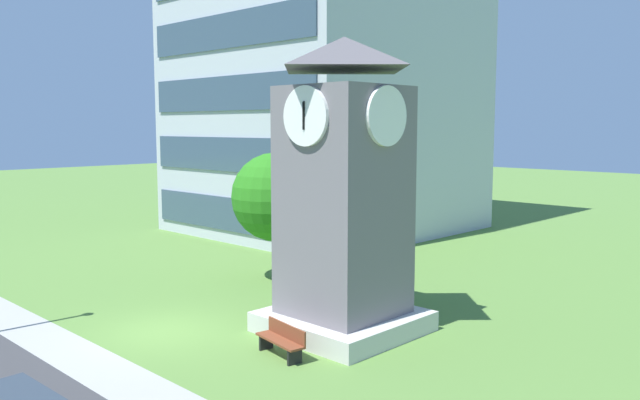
% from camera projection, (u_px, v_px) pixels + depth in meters
% --- Properties ---
extents(ground_plane, '(160.00, 160.00, 0.00)m').
position_uv_depth(ground_plane, '(164.00, 331.00, 19.74)').
color(ground_plane, '#567F38').
extents(kerb_strip, '(120.00, 1.60, 0.01)m').
position_uv_depth(kerb_strip, '(74.00, 354.00, 17.71)').
color(kerb_strip, '#9E9E99').
rests_on(kerb_strip, ground).
extents(office_building, '(14.25, 15.14, 25.60)m').
position_uv_depth(office_building, '(327.00, 17.00, 38.32)').
color(office_building, '#B7BCC6').
rests_on(office_building, ground).
extents(clock_tower, '(4.18, 4.18, 8.89)m').
position_uv_depth(clock_tower, '(344.00, 205.00, 19.32)').
color(clock_tower, slate).
rests_on(clock_tower, ground).
extents(park_bench, '(1.86, 0.78, 0.88)m').
position_uv_depth(park_bench, '(282.00, 340.00, 17.54)').
color(park_bench, brown).
rests_on(park_bench, ground).
extents(tree_streetside, '(3.61, 3.61, 5.23)m').
position_uv_depth(tree_streetside, '(276.00, 197.00, 26.02)').
color(tree_streetside, '#513823').
rests_on(tree_streetside, ground).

